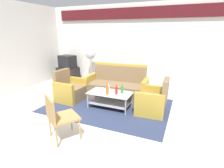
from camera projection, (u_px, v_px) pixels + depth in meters
ground_plane at (90, 121)px, 3.88m from camera, size 14.00×14.00×0.00m
wall_back at (132, 44)px, 6.13m from camera, size 6.52×0.19×2.80m
rug at (108, 105)px, 4.66m from camera, size 3.13×2.18×0.01m
couch at (117, 87)px, 5.19m from camera, size 1.83×0.82×0.96m
armchair_left at (70, 90)px, 4.97m from camera, size 0.73×0.79×0.85m
armchair_right at (153, 101)px, 4.20m from camera, size 0.73×0.79×0.85m
coffee_table at (110, 98)px, 4.48m from camera, size 1.10×0.60×0.40m
bottle_red at (116, 90)px, 4.30m from camera, size 0.06×0.06×0.25m
bottle_green at (122, 90)px, 4.39m from camera, size 0.07×0.07×0.23m
bottle_clear at (108, 88)px, 4.48m from camera, size 0.07×0.07×0.23m
bottle_orange at (107, 90)px, 4.28m from camera, size 0.07×0.07×0.31m
cup at (97, 90)px, 4.44m from camera, size 0.08×0.08×0.10m
tv_stand at (68, 74)px, 6.98m from camera, size 0.80×0.50×0.52m
television at (67, 62)px, 6.83m from camera, size 0.67×0.54×0.48m
pedestal_fan at (91, 56)px, 6.41m from camera, size 0.36×0.36×1.27m
wicker_chair at (58, 115)px, 3.08m from camera, size 0.66×0.66×0.84m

